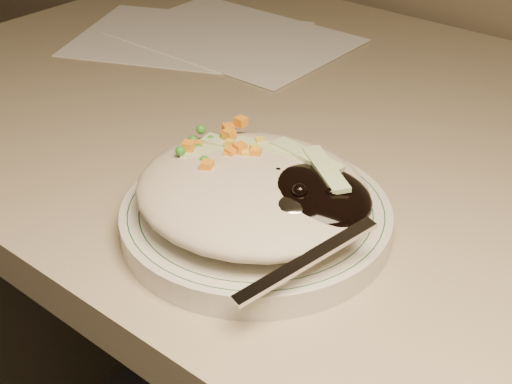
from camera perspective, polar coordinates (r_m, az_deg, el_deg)
The scene contains 5 objects.
desk at distance 0.81m, azimuth 14.84°, elevation -10.55°, with size 1.40×0.70×0.74m.
plate at distance 0.58m, azimuth 0.00°, elevation -2.16°, with size 0.22×0.22×0.02m, color silver.
plate_rim at distance 0.58m, azimuth 0.00°, elevation -1.34°, with size 0.21×0.21×0.00m.
meal at distance 0.56m, azimuth 0.28°, elevation 0.31°, with size 0.21×0.19×0.05m.
papers at distance 0.98m, azimuth -3.48°, elevation 12.25°, with size 0.37×0.32×0.00m.
Camera 1 is at (0.21, 0.81, 1.08)m, focal length 50.00 mm.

